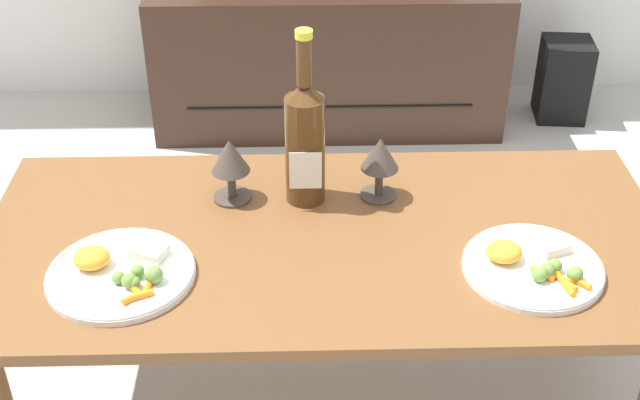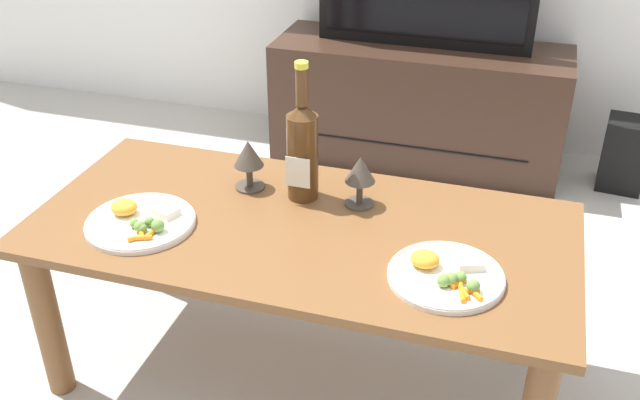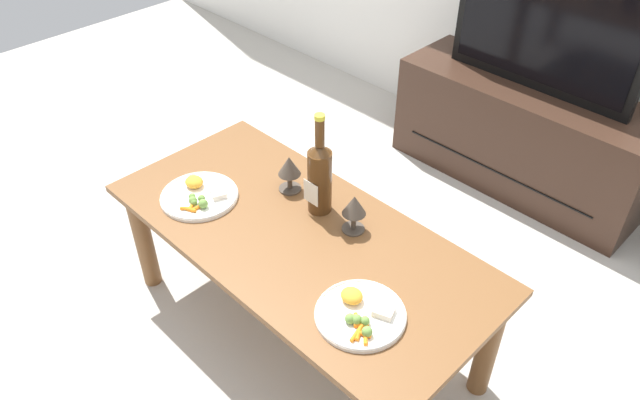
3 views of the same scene
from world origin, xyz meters
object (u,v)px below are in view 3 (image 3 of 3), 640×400
Objects in this scene: tv_stand at (522,135)px; tv_screen at (548,29)px; goblet_left at (289,168)px; goblet_right at (354,207)px; dinner_plate_left at (199,195)px; wine_bottle at (320,175)px; dining_table at (299,252)px; dinner_plate_right at (360,313)px.

tv_stand is 0.53m from tv_screen.
goblet_left and goblet_right have the same top height.
goblet_right is 0.51× the size of dinner_plate_left.
wine_bottle is 0.16m from goblet_left.
wine_bottle reaches higher than goblet_left.
dining_table is 5.19× the size of dinner_plate_right.
tv_stand reaches higher than dining_table.
tv_screen is at bearing -90.00° from tv_stand.
wine_bottle is at bearing -178.73° from goblet_right.
dinner_plate_left is (-0.38, -0.12, 0.10)m from dining_table.
dining_table is at bearing -92.25° from tv_stand.
dining_table is 0.30m from goblet_left.
goblet_right is (0.31, 0.00, 0.00)m from goblet_left.
goblet_left is (-0.15, 0.00, -0.05)m from wine_bottle.
goblet_left is 0.54× the size of dinner_plate_right.
dinner_plate_left is 1.05× the size of dinner_plate_right.
goblet_left reaches higher than dinner_plate_right.
dinner_plate_left is (-0.44, -1.53, -0.28)m from tv_screen.
wine_bottle is at bearing -94.21° from tv_stand.
tv_stand is at bearing 90.00° from tv_screen.
tv_screen is at bearing 73.97° from dinner_plate_left.
goblet_left is at bearing 53.79° from dinner_plate_left.
tv_stand is at bearing 78.94° from goblet_left.
tv_stand is 1.58m from dinner_plate_right.
dinner_plate_right is at bearing -24.41° from goblet_left.
goblet_left is (-0.25, -1.27, 0.33)m from tv_stand.
dining_table is 4.96× the size of dinner_plate_left.
goblet_left is 0.64m from dinner_plate_right.
goblet_left is at bearing 143.69° from dining_table.
goblet_right is at bearing 135.59° from dinner_plate_right.
goblet_right is at bearing -87.25° from tv_screen.
tv_screen reaches higher than goblet_left.
wine_bottle is 2.68× the size of goblet_left.
wine_bottle reaches higher than goblet_right.
goblet_left is at bearing 155.59° from dinner_plate_right.
tv_stand is 1.61m from dinner_plate_left.
tv_screen reaches higher than dining_table.
dinner_plate_left is at bearing -126.21° from goblet_left.
goblet_left is (-0.25, -1.27, -0.20)m from tv_screen.
tv_stand is 8.67× the size of goblet_right.
wine_bottle is 0.45m from dinner_plate_left.
tv_stand is at bearing 92.74° from goblet_right.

